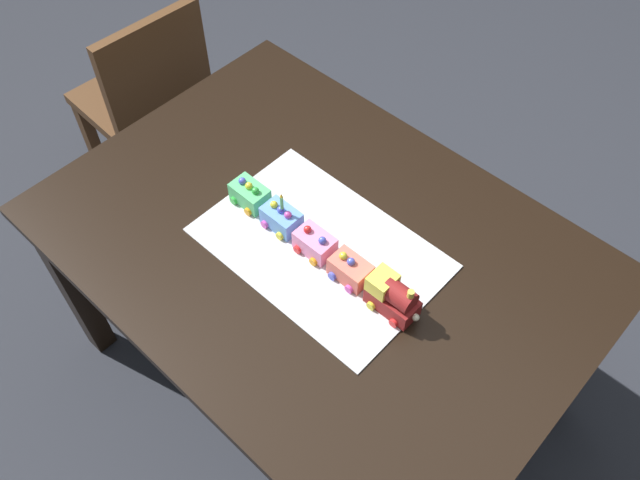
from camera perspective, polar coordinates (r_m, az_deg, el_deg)
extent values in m
plane|color=#2D3038|center=(2.31, -0.15, -11.21)|extent=(8.00, 8.00, 0.00)
cube|color=black|center=(1.69, -0.20, -0.41)|extent=(1.40, 1.00, 0.03)
cube|color=black|center=(2.09, 21.70, -8.99)|extent=(0.07, 0.07, 0.71)
cube|color=black|center=(2.48, -4.09, 8.59)|extent=(0.07, 0.07, 0.71)
cube|color=black|center=(2.20, -20.66, -3.76)|extent=(0.07, 0.07, 0.71)
cube|color=brown|center=(2.60, -15.38, 11.76)|extent=(0.42, 0.42, 0.04)
cube|color=brown|center=(2.34, -14.00, 13.87)|extent=(0.05, 0.40, 0.40)
cube|color=brown|center=(2.92, -13.61, 11.51)|extent=(0.04, 0.04, 0.42)
cube|color=brown|center=(2.82, -19.13, 8.00)|extent=(0.04, 0.04, 0.42)
cube|color=brown|center=(2.70, -9.37, 8.30)|extent=(0.04, 0.04, 0.42)
cube|color=brown|center=(2.59, -15.19, 4.42)|extent=(0.04, 0.04, 0.42)
cube|color=silver|center=(1.66, 0.00, -0.66)|extent=(0.60, 0.40, 0.00)
cube|color=maroon|center=(1.55, 6.30, -5.36)|extent=(0.12, 0.06, 0.05)
cylinder|color=maroon|center=(1.51, 6.91, -4.81)|extent=(0.07, 0.05, 0.05)
cube|color=#F4E04C|center=(1.52, 5.45, -3.68)|extent=(0.06, 0.06, 0.04)
cylinder|color=#F4E04C|center=(1.47, 7.88, -4.78)|extent=(0.02, 0.02, 0.03)
sphere|color=#F4EFCC|center=(1.53, 8.33, -6.68)|extent=(0.02, 0.02, 0.02)
cylinder|color=red|center=(1.57, 8.06, -5.52)|extent=(0.02, 0.01, 0.02)
cylinder|color=orange|center=(1.59, 6.11, -4.10)|extent=(0.02, 0.01, 0.02)
cylinder|color=red|center=(1.54, 6.40, -7.21)|extent=(0.02, 0.01, 0.02)
cylinder|color=yellow|center=(1.56, 4.43, -5.74)|extent=(0.02, 0.01, 0.02)
cube|color=#F27260|center=(1.59, 2.66, -2.60)|extent=(0.10, 0.06, 0.06)
cylinder|color=green|center=(1.61, 4.23, -2.72)|extent=(0.02, 0.01, 0.02)
cylinder|color=yellow|center=(1.63, 2.75, -1.63)|extent=(0.02, 0.01, 0.02)
cylinder|color=#D84CB2|center=(1.58, 2.53, -4.30)|extent=(0.02, 0.01, 0.02)
cylinder|color=#4C59D8|center=(1.60, 1.05, -3.17)|extent=(0.02, 0.01, 0.02)
sphere|color=#4C59D8|center=(1.56, 2.71, -1.89)|extent=(0.02, 0.02, 0.02)
sphere|color=yellow|center=(1.57, 2.03, -1.39)|extent=(0.02, 0.02, 0.02)
cube|color=pink|center=(1.63, -0.44, -0.28)|extent=(0.10, 0.06, 0.06)
cylinder|color=#4C59D8|center=(1.65, 1.11, -0.42)|extent=(0.02, 0.01, 0.02)
cylinder|color=red|center=(1.67, -0.28, 0.61)|extent=(0.02, 0.01, 0.02)
cylinder|color=orange|center=(1.62, -0.60, -1.91)|extent=(0.02, 0.01, 0.02)
cylinder|color=red|center=(1.64, -2.00, -0.85)|extent=(0.02, 0.01, 0.02)
sphere|color=#4C59D8|center=(1.60, 0.20, -0.04)|extent=(0.02, 0.02, 0.02)
sphere|color=red|center=(1.62, -1.10, 0.93)|extent=(0.02, 0.02, 0.02)
cube|color=#669EEA|center=(1.69, -3.37, 1.91)|extent=(0.10, 0.06, 0.06)
cylinder|color=green|center=(1.70, -1.83, 1.75)|extent=(0.02, 0.01, 0.02)
cylinder|color=green|center=(1.73, -3.14, 2.72)|extent=(0.02, 0.01, 0.02)
cylinder|color=yellow|center=(1.67, -3.55, 0.34)|extent=(0.02, 0.01, 0.02)
cylinder|color=#D84CB2|center=(1.70, -4.86, 1.35)|extent=(0.02, 0.01, 0.02)
sphere|color=#4C59D8|center=(1.66, -3.42, 2.65)|extent=(0.02, 0.02, 0.02)
sphere|color=#D84CB2|center=(1.65, -2.81, 2.20)|extent=(0.02, 0.02, 0.02)
sphere|color=yellow|center=(1.67, -4.03, 3.10)|extent=(0.02, 0.02, 0.02)
cube|color=#59CC7A|center=(1.74, -6.12, 3.96)|extent=(0.10, 0.06, 0.06)
cylinder|color=red|center=(1.76, -4.60, 3.79)|extent=(0.02, 0.01, 0.02)
cylinder|color=yellow|center=(1.79, -5.84, 4.69)|extent=(0.02, 0.01, 0.02)
cylinder|color=orange|center=(1.73, -6.31, 2.46)|extent=(0.02, 0.01, 0.02)
cylinder|color=green|center=(1.76, -7.53, 3.39)|extent=(0.02, 0.01, 0.02)
sphere|color=#4C59D8|center=(1.73, -6.78, 5.12)|extent=(0.02, 0.02, 0.02)
sphere|color=yellow|center=(1.72, -6.21, 4.70)|extent=(0.02, 0.02, 0.02)
sphere|color=green|center=(1.71, -5.64, 4.28)|extent=(0.02, 0.02, 0.02)
cylinder|color=#66D872|center=(1.63, -3.35, 3.26)|extent=(0.01, 0.01, 0.04)
cone|color=yellow|center=(1.61, -3.39, 3.89)|extent=(0.01, 0.01, 0.01)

